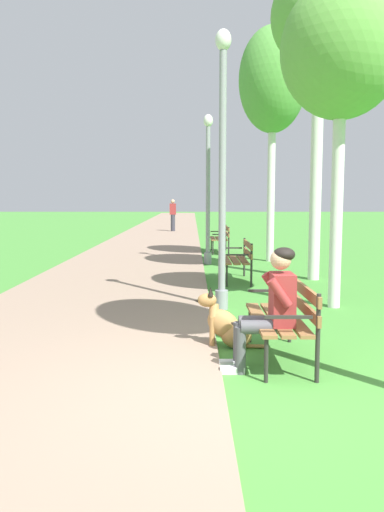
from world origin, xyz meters
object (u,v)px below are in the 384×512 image
Objects in this scene: birch_tree_third at (321,20)px; birch_tree_fourth at (273,81)px; park_bench_near at (286,313)px; dog_shepherd at (228,326)px; lamp_post_near at (223,168)px; pedestrian_distant at (174,215)px; park_bench_mid at (240,257)px; lamp_post_mid at (209,188)px; park_bench_far at (222,237)px; person_seated_on_near_bench at (272,304)px; birch_tree_second at (342,52)px.

birch_tree_fourth is (-0.45, 3.21, -0.50)m from birch_tree_third.
park_bench_near reaches higher than dog_shepherd.
birch_tree_fourth is (1.14, 8.73, 4.28)m from park_bench_near.
lamp_post_near reaches higher than pedestrian_distant.
dog_shepherd is 9.60m from birch_tree_fourth.
park_bench_near is at bearing -106.09° from birch_tree_third.
lamp_post_mid is at bearing 101.42° from park_bench_mid.
lamp_post_mid is (-0.05, 5.53, -0.19)m from lamp_post_near.
dog_shepherd is 7.47m from birch_tree_third.
birch_tree_fourth is at bearing -61.54° from park_bench_far.
park_bench_far is 8.56m from lamp_post_near.
lamp_post_near is at bearing -93.21° from park_bench_far.
lamp_post_mid is (-0.38, 8.43, 1.31)m from person_seated_on_near_bench.
pedestrian_distant is (-1.38, 20.57, 0.58)m from dog_shepherd.
lamp_post_mid is at bearing 108.88° from birch_tree_second.
dog_shepherd is 0.22× the size of lamp_post_mid.
dog_shepherd is at bearing -90.03° from lamp_post_mid.
park_bench_near is at bearing -78.26° from lamp_post_near.
birch_tree_fourth is (1.35, 9.07, 4.11)m from person_seated_on_near_bench.
lamp_post_near is 4.79m from birch_tree_third.
person_seated_on_near_bench is 10.05m from birch_tree_fourth.
park_bench_far is at bearing -79.27° from pedestrian_distant.
dog_shepherd is at bearing -96.69° from park_bench_mid.
park_bench_near is 1.20× the size of person_seated_on_near_bench.
birch_tree_third is at bearing -82.00° from birch_tree_fourth.
lamp_post_near is 0.84× the size of birch_tree_second.
lamp_post_mid is at bearing 89.97° from dog_shepherd.
birch_tree_fourth is 13.27m from pedestrian_distant.
dog_shepherd is (-0.59, 0.45, -0.25)m from park_bench_near.
birch_tree_third reaches higher than dog_shepherd.
dog_shepherd is 0.20× the size of lamp_post_near.
pedestrian_distant is (-1.44, 18.45, -1.34)m from lamp_post_near.
park_bench_mid is 5.61m from birch_tree_fourth.
lamp_post_near is 6.90m from birch_tree_fourth.
person_seated_on_near_bench is 0.25× the size of birch_tree_second.
birch_tree_fourth reaches higher than park_bench_mid.
park_bench_near is at bearing -84.64° from pedestrian_distant.
person_seated_on_near_bench is at bearing -90.73° from park_bench_far.
lamp_post_mid is 13.04m from pedestrian_distant.
lamp_post_mid is 2.33× the size of pedestrian_distant.
park_bench_far is (-0.04, 5.65, 0.00)m from park_bench_mid.
birch_tree_second is (1.28, -2.60, 3.41)m from park_bench_mid.
birch_tree_fourth reaches higher than lamp_post_near.
dog_shepherd is at bearing -129.39° from birch_tree_second.
lamp_post_near is at bearing 101.74° from park_bench_near.
birch_tree_third reaches higher than person_seated_on_near_bench.
pedestrian_distant is (-1.97, 21.01, 0.33)m from park_bench_near.
birch_tree_fourth is (1.16, 3.43, 4.28)m from park_bench_mid.
lamp_post_near reaches higher than park_bench_far.
birch_tree_second reaches higher than dog_shepherd.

